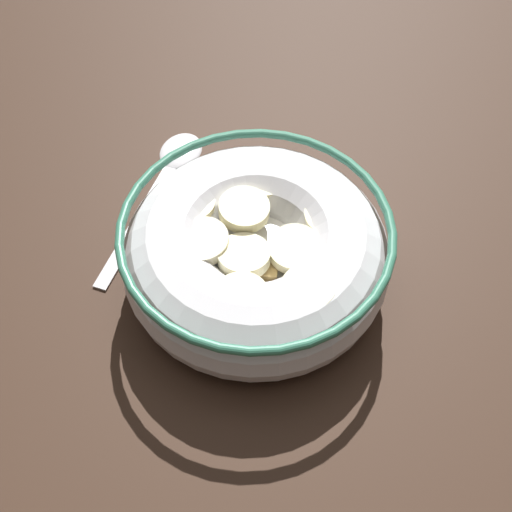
# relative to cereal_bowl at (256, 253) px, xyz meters

# --- Properties ---
(ground_plane) EXTENTS (1.15, 1.15, 0.02)m
(ground_plane) POSITION_rel_cereal_bowl_xyz_m (0.00, 0.00, -0.04)
(ground_plane) COLOR #332116
(cereal_bowl) EXTENTS (0.18, 0.18, 0.06)m
(cereal_bowl) POSITION_rel_cereal_bowl_xyz_m (0.00, 0.00, 0.00)
(cereal_bowl) COLOR silver
(cereal_bowl) RESTS_ON ground_plane
(spoon) EXTENTS (0.14, 0.12, 0.01)m
(spoon) POSITION_rel_cereal_bowl_xyz_m (-0.12, -0.03, -0.03)
(spoon) COLOR silver
(spoon) RESTS_ON ground_plane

